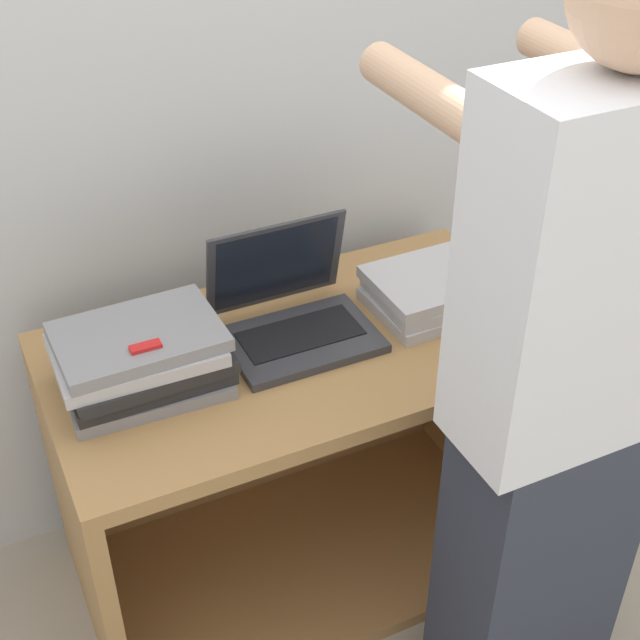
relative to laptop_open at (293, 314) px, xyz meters
name	(u,v)px	position (x,y,z in m)	size (l,w,h in m)	color
wall_back	(222,59)	(0.00, 0.36, 0.45)	(8.00, 0.05, 2.40)	silver
cart	(292,444)	(0.00, 0.02, -0.40)	(1.10, 0.60, 0.70)	#A87A47
laptop_open	(293,314)	(0.00, 0.00, 0.00)	(0.32, 0.28, 0.24)	#333338
laptop_stack_left	(142,360)	(-0.35, -0.04, 0.02)	(0.34, 0.23, 0.14)	gray
laptop_stack_right	(442,288)	(0.35, -0.04, -0.01)	(0.33, 0.23, 0.08)	#B7B7BC
person	(560,407)	(0.26, -0.57, 0.08)	(0.40, 0.53, 1.65)	#2D3342
inventory_tag	(145,347)	(-0.35, -0.10, 0.09)	(0.06, 0.02, 0.01)	red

